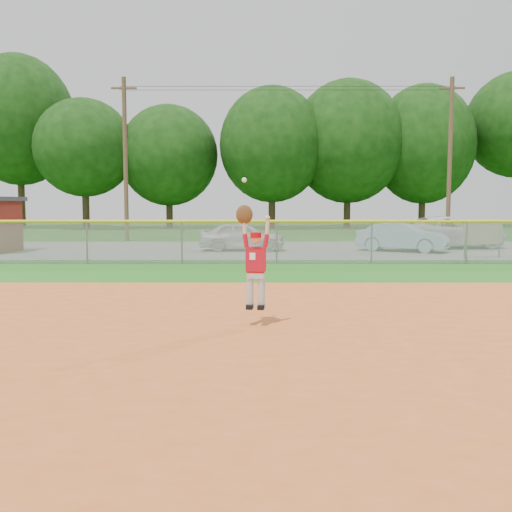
{
  "coord_description": "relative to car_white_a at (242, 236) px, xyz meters",
  "views": [
    {
      "loc": [
        -0.69,
        -9.94,
        2.16
      ],
      "look_at": [
        -0.71,
        1.27,
        1.1
      ],
      "focal_mm": 40.0,
      "sensor_mm": 36.0,
      "label": 1
    }
  ],
  "objects": [
    {
      "name": "ground",
      "position": [
        1.33,
        -15.21,
        -0.67
      ],
      "size": [
        120.0,
        120.0,
        0.0
      ],
      "primitive_type": "plane",
      "color": "#1E6116",
      "rests_on": "ground"
    },
    {
      "name": "clay_infield",
      "position": [
        1.33,
        -18.21,
        -0.65
      ],
      "size": [
        24.0,
        16.0,
        0.04
      ],
      "primitive_type": "cube",
      "color": "#C25823",
      "rests_on": "ground"
    },
    {
      "name": "parking_strip",
      "position": [
        1.33,
        0.79,
        -0.65
      ],
      "size": [
        44.0,
        10.0,
        0.03
      ],
      "primitive_type": "cube",
      "color": "slate",
      "rests_on": "ground"
    },
    {
      "name": "car_white_a",
      "position": [
        0.0,
        0.0,
        0.0
      ],
      "size": [
        3.82,
        1.69,
        1.28
      ],
      "primitive_type": "imported",
      "rotation": [
        0.0,
        0.0,
        1.52
      ],
      "color": "silver",
      "rests_on": "parking_strip"
    },
    {
      "name": "car_blue",
      "position": [
        6.97,
        -0.4,
        -0.01
      ],
      "size": [
        4.02,
        2.96,
        1.26
      ],
      "primitive_type": "imported",
      "rotation": [
        0.0,
        0.0,
        1.09
      ],
      "color": "#92C2DB",
      "rests_on": "parking_strip"
    },
    {
      "name": "car_white_b",
      "position": [
        9.61,
        1.49,
        0.1
      ],
      "size": [
        5.68,
        3.4,
        1.48
      ],
      "primitive_type": "imported",
      "rotation": [
        0.0,
        0.0,
        1.76
      ],
      "color": "silver",
      "rests_on": "parking_strip"
    },
    {
      "name": "sponsor_sign",
      "position": [
        9.3,
        -3.31,
        0.3
      ],
      "size": [
        1.63,
        0.37,
        1.47
      ],
      "color": "gray",
      "rests_on": "ground"
    },
    {
      "name": "outfield_fence",
      "position": [
        1.33,
        -5.21,
        0.21
      ],
      "size": [
        40.06,
        0.1,
        1.55
      ],
      "color": "gray",
      "rests_on": "ground"
    },
    {
      "name": "power_lines",
      "position": [
        2.33,
        6.79,
        4.01
      ],
      "size": [
        19.4,
        0.24,
        9.0
      ],
      "color": "#4C3823",
      "rests_on": "ground"
    },
    {
      "name": "tree_line",
      "position": [
        2.29,
        22.7,
        6.86
      ],
      "size": [
        62.37,
        13.0,
        14.43
      ],
      "color": "#422D1C",
      "rests_on": "ground"
    },
    {
      "name": "ballplayer",
      "position": [
        0.59,
        -15.43,
        0.54
      ],
      "size": [
        0.59,
        0.28,
        2.25
      ],
      "color": "silver",
      "rests_on": "ground"
    }
  ]
}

